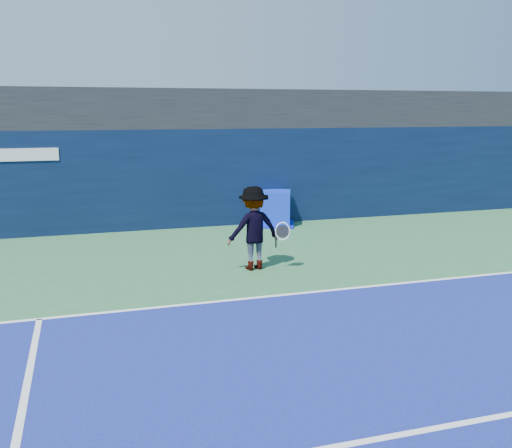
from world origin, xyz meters
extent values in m
plane|color=#2F693D|center=(0.00, 0.00, 0.00)|extent=(80.00, 80.00, 0.00)
cube|color=white|center=(0.00, 3.00, 0.01)|extent=(24.00, 0.10, 0.01)
cube|color=white|center=(0.00, -2.00, 0.01)|extent=(24.00, 0.10, 0.01)
cube|color=black|center=(0.00, 11.50, 3.60)|extent=(36.00, 3.00, 1.20)
cube|color=black|center=(0.00, 10.50, 1.50)|extent=(36.00, 1.00, 3.00)
cube|color=#0E28C5|center=(1.59, 9.60, 0.55)|extent=(1.18, 1.18, 1.09)
cube|color=#0C18B3|center=(1.59, 9.60, 0.04)|extent=(1.47, 1.47, 0.07)
imported|color=white|center=(-0.51, 5.01, 0.95)|extent=(1.30, 0.84, 1.90)
cylinder|color=black|center=(-0.06, 4.76, 0.65)|extent=(0.09, 0.17, 0.30)
torus|color=silver|center=(0.08, 4.71, 0.90)|extent=(0.35, 0.20, 0.34)
cylinder|color=black|center=(0.08, 4.71, 0.90)|extent=(0.29, 0.15, 0.29)
sphere|color=#D1D918|center=(-0.80, 5.00, 0.97)|extent=(0.08, 0.08, 0.08)
camera|label=1|loc=(-4.13, -7.05, 3.57)|focal=40.00mm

